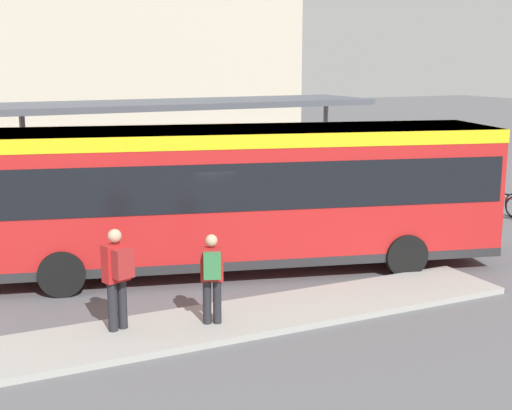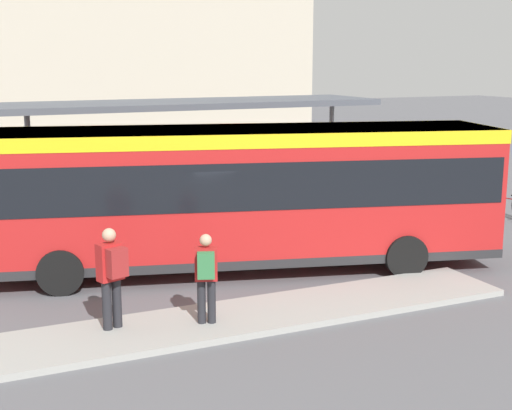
{
  "view_description": "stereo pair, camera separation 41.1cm",
  "coord_description": "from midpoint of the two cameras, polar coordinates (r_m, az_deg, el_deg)",
  "views": [
    {
      "loc": [
        -6.4,
        -14.54,
        4.79
      ],
      "look_at": [
        0.6,
        0.0,
        1.46
      ],
      "focal_mm": 50.0,
      "sensor_mm": 36.0,
      "label": 1
    },
    {
      "loc": [
        -6.02,
        -14.72,
        4.79
      ],
      "look_at": [
        0.6,
        0.0,
        1.46
      ],
      "focal_mm": 50.0,
      "sensor_mm": 36.0,
      "label": 2
    }
  ],
  "objects": [
    {
      "name": "ground_plane",
      "position": [
        16.6,
        -1.19,
        -5.13
      ],
      "size": [
        120.0,
        120.0,
        0.0
      ],
      "primitive_type": "plane",
      "color": "#5B5B60"
    },
    {
      "name": "curb_island",
      "position": [
        13.34,
        -1.0,
        -9.12
      ],
      "size": [
        11.34,
        1.8,
        0.12
      ],
      "color": "#9E9E99",
      "rests_on": "ground_plane"
    },
    {
      "name": "city_bus",
      "position": [
        16.16,
        -1.18,
        1.33
      ],
      "size": [
        12.31,
        5.6,
        3.25
      ],
      "rotation": [
        0.0,
        0.0,
        -0.26
      ],
      "color": "red",
      "rests_on": "ground_plane"
    },
    {
      "name": "pedestrian_waiting",
      "position": [
        12.6,
        -10.53,
        -5.3
      ],
      "size": [
        0.51,
        0.55,
        1.81
      ],
      "rotation": [
        0.0,
        0.0,
        1.88
      ],
      "color": "#232328",
      "rests_on": "curb_island"
    },
    {
      "name": "pedestrian_companion",
      "position": [
        12.68,
        -3.08,
        -5.47
      ],
      "size": [
        0.47,
        0.51,
        1.64
      ],
      "rotation": [
        0.0,
        0.0,
        1.22
      ],
      "color": "#232328",
      "rests_on": "curb_island"
    },
    {
      "name": "bicycle_red",
      "position": [
        23.17,
        20.02,
        -0.06
      ],
      "size": [
        0.48,
        1.7,
        0.74
      ],
      "rotation": [
        0.0,
        0.0,
        1.74
      ],
      "color": "black",
      "rests_on": "ground_plane"
    },
    {
      "name": "station_shelter",
      "position": [
        21.75,
        -4.52,
        7.96
      ],
      "size": [
        11.37,
        3.13,
        3.54
      ],
      "color": "#4C515B",
      "rests_on": "ground_plane"
    },
    {
      "name": "station_building",
      "position": [
        39.95,
        -18.7,
        13.67
      ],
      "size": [
        28.23,
        13.23,
        13.22
      ],
      "color": "#BCB29E",
      "rests_on": "ground_plane"
    }
  ]
}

